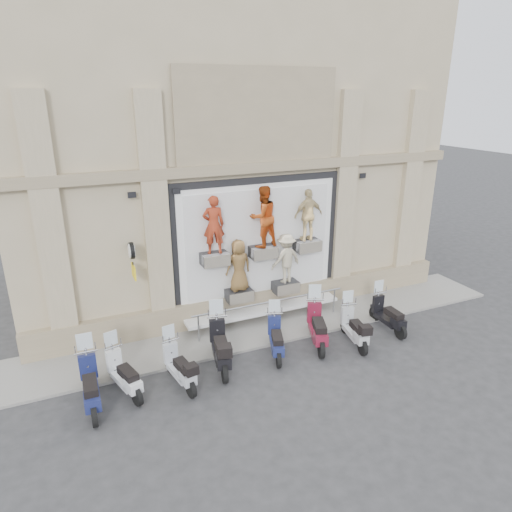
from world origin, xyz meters
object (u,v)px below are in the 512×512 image
(guard_rail, at_px, (271,315))
(scooter_e, at_px, (276,332))
(scooter_c, at_px, (179,360))
(scooter_h, at_px, (389,309))
(scooter_a, at_px, (89,377))
(scooter_d, at_px, (220,339))
(scooter_f, at_px, (318,319))
(scooter_b, at_px, (123,367))
(scooter_g, at_px, (355,321))
(clock_sign_bracket, at_px, (132,256))

(guard_rail, xyz_separation_m, scooter_e, (-0.51, -1.42, 0.24))
(scooter_c, height_order, scooter_h, scooter_h)
(scooter_a, distance_m, scooter_d, 3.31)
(scooter_f, bearing_deg, scooter_d, -160.03)
(scooter_b, relative_size, scooter_f, 0.89)
(scooter_f, bearing_deg, guard_rail, 141.60)
(guard_rail, bearing_deg, scooter_c, -153.00)
(scooter_h, bearing_deg, guard_rail, 156.90)
(guard_rail, relative_size, scooter_h, 2.91)
(scooter_a, distance_m, scooter_g, 7.22)
(scooter_b, height_order, scooter_d, scooter_d)
(guard_rail, xyz_separation_m, clock_sign_bracket, (-3.90, 0.47, 2.34))
(guard_rail, distance_m, scooter_b, 4.86)
(clock_sign_bracket, distance_m, scooter_g, 6.49)
(scooter_d, bearing_deg, scooter_e, 8.84)
(clock_sign_bracket, height_order, scooter_g, clock_sign_bracket)
(clock_sign_bracket, height_order, scooter_b, clock_sign_bracket)
(clock_sign_bracket, distance_m, scooter_c, 3.07)
(scooter_b, distance_m, scooter_g, 6.45)
(scooter_f, distance_m, scooter_h, 2.44)
(scooter_d, height_order, scooter_h, scooter_d)
(scooter_h, bearing_deg, scooter_e, -179.61)
(guard_rail, xyz_separation_m, scooter_b, (-4.63, -1.47, 0.25))
(scooter_d, xyz_separation_m, scooter_f, (2.93, -0.06, -0.02))
(scooter_f, bearing_deg, scooter_g, -0.69)
(scooter_a, bearing_deg, scooter_d, 7.64)
(scooter_c, xyz_separation_m, scooter_h, (6.57, 0.17, 0.01))
(scooter_c, distance_m, scooter_f, 4.15)
(scooter_e, relative_size, scooter_f, 0.88)
(guard_rail, bearing_deg, scooter_e, -109.63)
(scooter_g, distance_m, scooter_h, 1.47)
(guard_rail, bearing_deg, scooter_f, -59.62)
(scooter_a, xyz_separation_m, scooter_d, (3.29, 0.37, 0.03))
(scooter_a, xyz_separation_m, scooter_f, (6.22, 0.31, 0.01))
(scooter_e, xyz_separation_m, scooter_h, (3.76, -0.10, 0.00))
(clock_sign_bracket, bearing_deg, scooter_c, -74.85)
(clock_sign_bracket, distance_m, scooter_b, 2.94)
(scooter_b, bearing_deg, clock_sign_bracket, 53.12)
(scooter_c, distance_m, scooter_h, 6.57)
(clock_sign_bracket, xyz_separation_m, scooter_g, (5.71, -2.27, -2.09))
(guard_rail, relative_size, scooter_b, 2.89)
(scooter_a, distance_m, scooter_e, 4.91)
(guard_rail, distance_m, scooter_f, 1.66)
(scooter_e, bearing_deg, scooter_d, -162.96)
(scooter_a, height_order, scooter_e, scooter_a)
(clock_sign_bracket, relative_size, scooter_e, 0.59)
(scooter_b, bearing_deg, scooter_c, -25.73)
(scooter_c, bearing_deg, scooter_b, 161.09)
(guard_rail, bearing_deg, clock_sign_bracket, 173.16)
(scooter_d, bearing_deg, scooter_b, -165.05)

